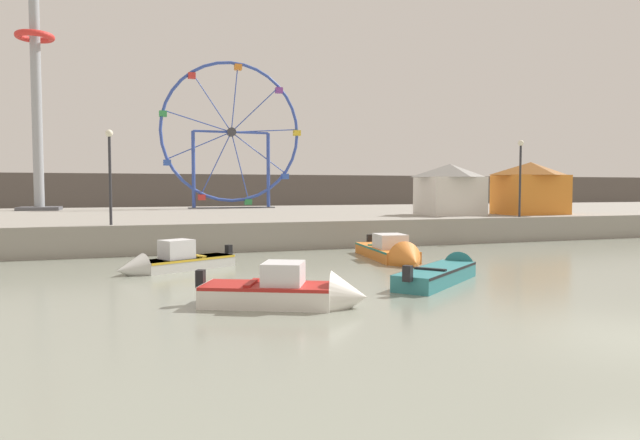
{
  "coord_description": "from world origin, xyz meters",
  "views": [
    {
      "loc": [
        -9.35,
        -8.23,
        2.92
      ],
      "look_at": [
        -2.38,
        12.1,
        1.71
      ],
      "focal_mm": 31.78,
      "sensor_mm": 36.0,
      "label": 1
    }
  ],
  "objects_px": {
    "carnival_booth_orange_canopy": "(530,187)",
    "drop_tower_steel_tower": "(36,95)",
    "motorboat_white_red_stripe": "(293,292)",
    "promenade_lamp_near": "(520,167)",
    "ferris_wheel_blue_frame": "(231,135)",
    "motorboat_orange_hull": "(394,253)",
    "promenade_lamp_far": "(110,163)",
    "motorboat_teal_painted": "(446,272)",
    "carnival_booth_white_ticket": "(450,188)",
    "motorboat_pale_grey": "(170,262)"
  },
  "relations": [
    {
      "from": "ferris_wheel_blue_frame",
      "to": "carnival_booth_white_ticket",
      "type": "bearing_deg",
      "value": -56.56
    },
    {
      "from": "motorboat_pale_grey",
      "to": "promenade_lamp_near",
      "type": "distance_m",
      "value": 20.3
    },
    {
      "from": "carnival_booth_white_ticket",
      "to": "promenade_lamp_far",
      "type": "xyz_separation_m",
      "value": [
        -18.85,
        -3.27,
        1.09
      ]
    },
    {
      "from": "motorboat_white_red_stripe",
      "to": "drop_tower_steel_tower",
      "type": "bearing_deg",
      "value": 132.23
    },
    {
      "from": "promenade_lamp_far",
      "to": "drop_tower_steel_tower",
      "type": "bearing_deg",
      "value": 105.45
    },
    {
      "from": "motorboat_pale_grey",
      "to": "carnival_booth_white_ticket",
      "type": "bearing_deg",
      "value": -179.47
    },
    {
      "from": "motorboat_orange_hull",
      "to": "drop_tower_steel_tower",
      "type": "height_order",
      "value": "drop_tower_steel_tower"
    },
    {
      "from": "carnival_booth_white_ticket",
      "to": "promenade_lamp_near",
      "type": "bearing_deg",
      "value": -51.83
    },
    {
      "from": "carnival_booth_orange_canopy",
      "to": "promenade_lamp_near",
      "type": "height_order",
      "value": "promenade_lamp_near"
    },
    {
      "from": "promenade_lamp_near",
      "to": "promenade_lamp_far",
      "type": "distance_m",
      "value": 21.24
    },
    {
      "from": "motorboat_white_red_stripe",
      "to": "ferris_wheel_blue_frame",
      "type": "relative_size",
      "value": 0.37
    },
    {
      "from": "motorboat_pale_grey",
      "to": "motorboat_teal_painted",
      "type": "relative_size",
      "value": 0.91
    },
    {
      "from": "motorboat_orange_hull",
      "to": "carnival_booth_orange_canopy",
      "type": "height_order",
      "value": "carnival_booth_orange_canopy"
    },
    {
      "from": "motorboat_teal_painted",
      "to": "carnival_booth_white_ticket",
      "type": "relative_size",
      "value": 1.27
    },
    {
      "from": "ferris_wheel_blue_frame",
      "to": "drop_tower_steel_tower",
      "type": "xyz_separation_m",
      "value": [
        -13.91,
        0.39,
        2.48
      ]
    },
    {
      "from": "motorboat_teal_painted",
      "to": "carnival_booth_orange_canopy",
      "type": "distance_m",
      "value": 18.8
    },
    {
      "from": "motorboat_white_red_stripe",
      "to": "motorboat_teal_painted",
      "type": "height_order",
      "value": "motorboat_white_red_stripe"
    },
    {
      "from": "motorboat_pale_grey",
      "to": "motorboat_teal_painted",
      "type": "xyz_separation_m",
      "value": [
        8.18,
        -4.87,
        -0.05
      ]
    },
    {
      "from": "motorboat_white_red_stripe",
      "to": "drop_tower_steel_tower",
      "type": "xyz_separation_m",
      "value": [
        -9.81,
        31.94,
        9.25
      ]
    },
    {
      "from": "motorboat_orange_hull",
      "to": "drop_tower_steel_tower",
      "type": "xyz_separation_m",
      "value": [
        -16.06,
        24.86,
        9.29
      ]
    },
    {
      "from": "motorboat_white_red_stripe",
      "to": "motorboat_teal_painted",
      "type": "xyz_separation_m",
      "value": [
        5.75,
        2.32,
        -0.09
      ]
    },
    {
      "from": "carnival_booth_orange_canopy",
      "to": "drop_tower_steel_tower",
      "type": "bearing_deg",
      "value": 149.76
    },
    {
      "from": "promenade_lamp_far",
      "to": "carnival_booth_white_ticket",
      "type": "bearing_deg",
      "value": 9.85
    },
    {
      "from": "motorboat_white_red_stripe",
      "to": "motorboat_pale_grey",
      "type": "xyz_separation_m",
      "value": [
        -2.43,
        7.19,
        -0.04
      ]
    },
    {
      "from": "carnival_booth_orange_canopy",
      "to": "promenade_lamp_near",
      "type": "distance_m",
      "value": 3.66
    },
    {
      "from": "motorboat_orange_hull",
      "to": "motorboat_teal_painted",
      "type": "relative_size",
      "value": 1.21
    },
    {
      "from": "carnival_booth_white_ticket",
      "to": "carnival_booth_orange_canopy",
      "type": "bearing_deg",
      "value": -8.87
    },
    {
      "from": "motorboat_white_red_stripe",
      "to": "motorboat_orange_hull",
      "type": "bearing_deg",
      "value": 73.71
    },
    {
      "from": "motorboat_pale_grey",
      "to": "carnival_booth_orange_canopy",
      "type": "xyz_separation_m",
      "value": [
        21.77,
        7.84,
        2.66
      ]
    },
    {
      "from": "motorboat_pale_grey",
      "to": "motorboat_orange_hull",
      "type": "bearing_deg",
      "value": 152.03
    },
    {
      "from": "ferris_wheel_blue_frame",
      "to": "carnival_booth_orange_canopy",
      "type": "distance_m",
      "value": 22.86
    },
    {
      "from": "motorboat_white_red_stripe",
      "to": "drop_tower_steel_tower",
      "type": "height_order",
      "value": "drop_tower_steel_tower"
    },
    {
      "from": "motorboat_pale_grey",
      "to": "motorboat_white_red_stripe",
      "type": "bearing_deg",
      "value": 81.45
    },
    {
      "from": "ferris_wheel_blue_frame",
      "to": "carnival_booth_orange_canopy",
      "type": "height_order",
      "value": "ferris_wheel_blue_frame"
    },
    {
      "from": "carnival_booth_white_ticket",
      "to": "promenade_lamp_near",
      "type": "relative_size",
      "value": 0.9
    },
    {
      "from": "motorboat_orange_hull",
      "to": "promenade_lamp_far",
      "type": "height_order",
      "value": "promenade_lamp_far"
    },
    {
      "from": "motorboat_teal_painted",
      "to": "carnival_booth_orange_canopy",
      "type": "height_order",
      "value": "carnival_booth_orange_canopy"
    },
    {
      "from": "motorboat_teal_painted",
      "to": "promenade_lamp_near",
      "type": "height_order",
      "value": "promenade_lamp_near"
    },
    {
      "from": "carnival_booth_white_ticket",
      "to": "carnival_booth_orange_canopy",
      "type": "distance_m",
      "value": 5.09
    },
    {
      "from": "ferris_wheel_blue_frame",
      "to": "motorboat_orange_hull",
      "type": "bearing_deg",
      "value": -84.97
    },
    {
      "from": "motorboat_white_red_stripe",
      "to": "promenade_lamp_near",
      "type": "height_order",
      "value": "promenade_lamp_near"
    },
    {
      "from": "motorboat_pale_grey",
      "to": "promenade_lamp_near",
      "type": "relative_size",
      "value": 1.05
    },
    {
      "from": "promenade_lamp_near",
      "to": "carnival_booth_orange_canopy",
      "type": "bearing_deg",
      "value": 41.73
    },
    {
      "from": "motorboat_orange_hull",
      "to": "drop_tower_steel_tower",
      "type": "distance_m",
      "value": 31.02
    },
    {
      "from": "motorboat_white_red_stripe",
      "to": "drop_tower_steel_tower",
      "type": "distance_m",
      "value": 34.67
    },
    {
      "from": "motorboat_pale_grey",
      "to": "carnival_booth_white_ticket",
      "type": "distance_m",
      "value": 19.14
    },
    {
      "from": "carnival_booth_orange_canopy",
      "to": "motorboat_white_red_stripe",
      "type": "bearing_deg",
      "value": -142.27
    },
    {
      "from": "motorboat_pale_grey",
      "to": "motorboat_teal_painted",
      "type": "height_order",
      "value": "motorboat_pale_grey"
    },
    {
      "from": "motorboat_white_red_stripe",
      "to": "promenade_lamp_near",
      "type": "distance_m",
      "value": 21.34
    },
    {
      "from": "drop_tower_steel_tower",
      "to": "motorboat_white_red_stripe",
      "type": "bearing_deg",
      "value": -72.93
    }
  ]
}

